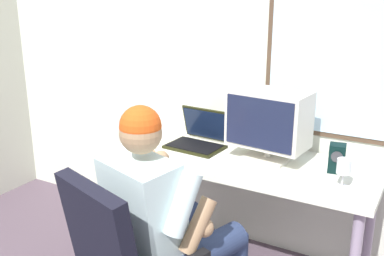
# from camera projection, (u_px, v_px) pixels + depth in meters

# --- Properties ---
(wall_rear) EXTENTS (4.52, 0.08, 2.80)m
(wall_rear) POSITION_uv_depth(u_px,v_px,m) (277.00, 38.00, 2.73)
(wall_rear) COLOR silver
(wall_rear) RESTS_ON ground
(desk) EXTENTS (1.56, 0.62, 0.74)m
(desk) POSITION_uv_depth(u_px,v_px,m) (241.00, 171.00, 2.68)
(desk) COLOR #94849C
(desk) RESTS_ON ground
(office_chair) EXTENTS (0.66, 0.65, 0.92)m
(office_chair) POSITION_uv_depth(u_px,v_px,m) (123.00, 256.00, 2.05)
(office_chair) COLOR black
(office_chair) RESTS_ON ground
(person_seated) EXTENTS (0.67, 0.87, 1.21)m
(person_seated) POSITION_uv_depth(u_px,v_px,m) (167.00, 216.00, 2.20)
(person_seated) COLOR navy
(person_seated) RESTS_ON ground
(crt_monitor) EXTENTS (0.46, 0.30, 0.41)m
(crt_monitor) POSITION_uv_depth(u_px,v_px,m) (269.00, 120.00, 2.55)
(crt_monitor) COLOR beige
(crt_monitor) RESTS_ON desk
(laptop) EXTENTS (0.36, 0.31, 0.23)m
(laptop) POSITION_uv_depth(u_px,v_px,m) (200.00, 136.00, 2.85)
(laptop) COLOR black
(laptop) RESTS_ON desk
(wine_glass) EXTENTS (0.07, 0.07, 0.15)m
(wine_glass) POSITION_uv_depth(u_px,v_px,m) (344.00, 168.00, 2.23)
(wine_glass) COLOR silver
(wine_glass) RESTS_ON desk
(desk_speaker) EXTENTS (0.10, 0.10, 0.16)m
(desk_speaker) POSITION_uv_depth(u_px,v_px,m) (337.00, 158.00, 2.43)
(desk_speaker) COLOR black
(desk_speaker) RESTS_ON desk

